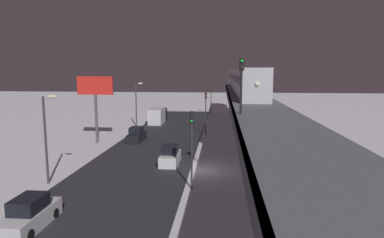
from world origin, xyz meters
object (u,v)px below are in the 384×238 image
at_px(commercial_billboard, 95,92).
at_px(traffic_light_near, 192,139).
at_px(box_truck, 158,116).
at_px(traffic_light_far, 211,96).
at_px(sedan_white_2, 170,156).
at_px(traffic_light_mid, 206,107).
at_px(rail_signal, 241,76).
at_px(subway_train, 241,79).
at_px(sedan_black, 136,135).
at_px(sedan_white, 30,216).

bearing_deg(commercial_billboard, traffic_light_near, 130.85).
xyz_separation_m(box_truck, traffic_light_near, (-9.50, 34.69, 2.85)).
bearing_deg(traffic_light_far, sedan_white_2, 85.83).
bearing_deg(traffic_light_mid, rail_signal, 98.37).
relative_size(subway_train, commercial_billboard, 6.23).
bearing_deg(rail_signal, sedan_white_2, -54.25).
xyz_separation_m(sedan_white_2, commercial_billboard, (11.39, -9.30, 6.03)).
distance_m(sedan_white_2, traffic_light_mid, 16.86).
xyz_separation_m(box_truck, traffic_light_far, (-9.50, -12.28, 2.85)).
distance_m(sedan_black, traffic_light_mid, 11.28).
xyz_separation_m(sedan_white_2, traffic_light_far, (-2.90, -39.74, 3.40)).
distance_m(traffic_light_far, commercial_billboard, 33.73).
xyz_separation_m(sedan_white, traffic_light_far, (-9.30, -54.70, 3.41)).
height_order(sedan_white, traffic_light_near, traffic_light_near).
xyz_separation_m(sedan_white, traffic_light_near, (-9.30, -7.74, 3.41)).
distance_m(rail_signal, traffic_light_near, 6.59).
relative_size(rail_signal, traffic_light_near, 0.62).
height_order(rail_signal, sedan_white_2, rail_signal).
relative_size(subway_train, box_truck, 7.50).
distance_m(sedan_black, commercial_billboard, 7.98).
bearing_deg(sedan_white, rail_signal, -156.33).
distance_m(traffic_light_mid, traffic_light_far, 23.48).
bearing_deg(commercial_billboard, box_truck, -104.77).
xyz_separation_m(subway_train, rail_signal, (1.91, 35.14, 0.95)).
relative_size(sedan_black, traffic_light_far, 0.72).
bearing_deg(subway_train, commercial_billboard, 39.75).
distance_m(subway_train, sedan_white, 44.15).
distance_m(box_truck, traffic_light_far, 15.79).
xyz_separation_m(rail_signal, box_truck, (13.25, -36.70, -7.88)).
bearing_deg(sedan_white, subway_train, -110.12).
bearing_deg(traffic_light_near, traffic_light_far, -90.00).
xyz_separation_m(subway_train, traffic_light_near, (5.67, 33.12, -4.08)).
bearing_deg(traffic_light_near, traffic_light_mid, -90.00).
xyz_separation_m(rail_signal, sedan_white, (13.05, 5.72, -8.44)).
bearing_deg(commercial_billboard, rail_signal, 134.22).
xyz_separation_m(subway_train, commercial_billboard, (19.95, 16.60, -1.45)).
bearing_deg(box_truck, sedan_white, 90.27).
distance_m(sedan_white, sedan_white_2, 16.27).
bearing_deg(rail_signal, subway_train, -93.12).
relative_size(subway_train, traffic_light_mid, 8.67).
height_order(sedan_white_2, commercial_billboard, commercial_billboard).
bearing_deg(box_truck, traffic_light_far, -127.73).
height_order(box_truck, traffic_light_mid, traffic_light_mid).
relative_size(rail_signal, sedan_black, 0.87).
relative_size(subway_train, sedan_black, 12.12).
bearing_deg(traffic_light_near, sedan_white, 39.75).
bearing_deg(box_truck, sedan_white_2, 103.51).
xyz_separation_m(rail_signal, sedan_black, (13.05, -20.09, -8.43)).
distance_m(subway_train, sedan_white_2, 28.28).
relative_size(box_truck, traffic_light_near, 1.16).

